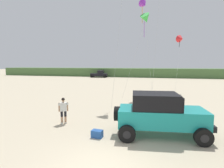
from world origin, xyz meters
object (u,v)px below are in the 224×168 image
(distant_pickup, at_px, (99,74))
(kite_blue_swept, at_px, (144,5))
(cooler_box, at_px, (97,134))
(jeep, at_px, (160,113))
(kite_purple_stunt, at_px, (146,19))
(kite_white_parafoil, at_px, (181,39))
(person_watching, at_px, (63,109))

(distant_pickup, distance_m, kite_blue_swept, 31.34)
(distant_pickup, bearing_deg, cooler_box, -72.15)
(jeep, height_order, cooler_box, jeep)
(kite_purple_stunt, relative_size, kite_white_parafoil, 1.22)
(jeep, xyz_separation_m, distant_pickup, (-15.79, 38.29, -0.26))
(jeep, height_order, kite_blue_swept, kite_blue_swept)
(jeep, relative_size, cooler_box, 8.88)
(cooler_box, relative_size, kite_blue_swept, 0.05)
(jeep, distance_m, kite_purple_stunt, 13.58)
(kite_blue_swept, bearing_deg, person_watching, -109.50)
(kite_white_parafoil, distance_m, kite_blue_swept, 7.24)
(kite_purple_stunt, bearing_deg, person_watching, -112.01)
(jeep, xyz_separation_m, cooler_box, (-3.12, -1.04, -1.01))
(cooler_box, bearing_deg, kite_blue_swept, 89.90)
(person_watching, bearing_deg, jeep, -4.87)
(person_watching, height_order, distant_pickup, distant_pickup)
(cooler_box, bearing_deg, kite_white_parafoil, 76.75)
(kite_white_parafoil, bearing_deg, distant_pickup, 130.19)
(person_watching, height_order, kite_purple_stunt, kite_purple_stunt)
(jeep, xyz_separation_m, kite_purple_stunt, (-1.55, 11.20, 7.52))
(cooler_box, bearing_deg, jeep, 23.92)
(kite_white_parafoil, bearing_deg, jeep, -99.68)
(person_watching, relative_size, kite_white_parafoil, 0.22)
(jeep, height_order, kite_purple_stunt, kite_purple_stunt)
(distant_pickup, xyz_separation_m, kite_purple_stunt, (14.24, -27.09, 7.79))
(person_watching, bearing_deg, kite_blue_swept, 70.50)
(kite_purple_stunt, bearing_deg, kite_white_parafoil, 49.71)
(cooler_box, height_order, kite_white_parafoil, kite_white_parafoil)
(jeep, distance_m, person_watching, 5.90)
(cooler_box, bearing_deg, person_watching, 156.37)
(distant_pickup, xyz_separation_m, kite_white_parafoil, (18.57, -21.98, 6.16))
(person_watching, height_order, kite_white_parafoil, kite_white_parafoil)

